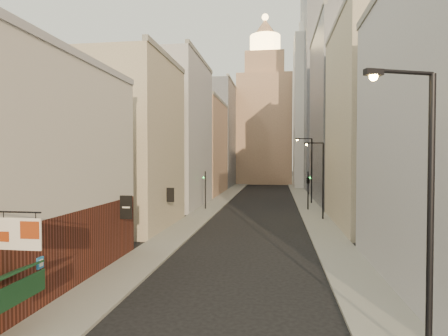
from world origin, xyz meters
TOP-DOWN VIEW (x-y plane):
  - sidewalk_left at (-6.50, 55.00)m, footprint 3.00×140.00m
  - sidewalk_right at (6.50, 55.00)m, footprint 3.00×140.00m
  - near_building_left at (-10.99, 9.00)m, footprint 8.30×23.04m
  - left_bldg_beige at (-12.00, 26.00)m, footprint 8.00×12.00m
  - left_bldg_grey at (-12.00, 42.00)m, footprint 8.00×16.00m
  - left_bldg_tan at (-12.00, 60.00)m, footprint 8.00×18.00m
  - left_bldg_wingrid at (-12.00, 80.00)m, footprint 8.00×20.00m
  - right_bldg_beige at (12.00, 30.00)m, footprint 8.00×16.00m
  - right_bldg_wingrid at (12.00, 50.00)m, footprint 8.00×20.00m
  - highrise at (18.00, 78.00)m, footprint 21.00×23.00m
  - clock_tower at (-1.00, 92.00)m, footprint 14.00×14.00m
  - white_tower at (10.00, 78.00)m, footprint 8.00×8.00m
  - streetlamp_near at (6.79, 3.91)m, footprint 2.37×1.04m
  - streetlamp_mid at (6.94, 32.71)m, footprint 2.17×0.64m
  - streetlamp_far at (6.97, 46.89)m, footprint 2.50×0.60m
  - traffic_light_left at (-6.94, 38.83)m, footprint 0.55×0.44m
  - traffic_light_right at (6.17, 40.08)m, footprint 0.83×0.83m

SIDE VIEW (x-z plane):
  - sidewalk_left at x=-6.50m, z-range 0.00..0.15m
  - sidewalk_right at x=6.50m, z-range 0.00..0.15m
  - traffic_light_left at x=-6.94m, z-range 0.90..5.90m
  - traffic_light_right at x=6.17m, z-range 1.45..6.46m
  - streetlamp_mid at x=6.94m, z-range 0.60..8.99m
  - streetlamp_near at x=6.79m, z-range 0.67..10.12m
  - streetlamp_far at x=6.97m, z-range 0.68..10.27m
  - near_building_left at x=-10.99m, z-range -0.13..12.17m
  - left_bldg_beige at x=-12.00m, z-range 0.00..16.00m
  - left_bldg_tan at x=-12.00m, z-range 0.00..17.00m
  - left_bldg_grey at x=-12.00m, z-range 0.00..20.00m
  - right_bldg_beige at x=12.00m, z-range 0.00..20.00m
  - left_bldg_wingrid at x=-12.00m, z-range 0.00..24.00m
  - right_bldg_wingrid at x=12.00m, z-range 0.00..26.00m
  - clock_tower at x=-1.00m, z-range -4.82..40.08m
  - white_tower at x=10.00m, z-range -2.14..39.36m
  - highrise at x=18.00m, z-range 0.06..51.26m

